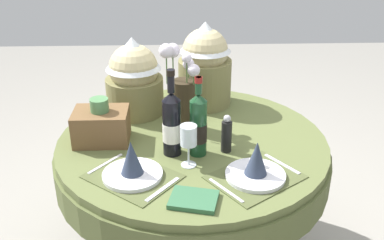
# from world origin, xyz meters

# --- Properties ---
(dining_table) EXTENTS (1.27, 1.27, 0.73)m
(dining_table) POSITION_xyz_m (0.00, 0.00, 0.61)
(dining_table) COLOR #5B6638
(dining_table) RESTS_ON ground
(place_setting_left) EXTENTS (0.43, 0.42, 0.16)m
(place_setting_left) POSITION_xyz_m (-0.25, -0.31, 0.78)
(place_setting_left) COLOR #4E562F
(place_setting_left) RESTS_ON dining_table
(place_setting_right) EXTENTS (0.43, 0.41, 0.16)m
(place_setting_right) POSITION_xyz_m (0.24, -0.34, 0.78)
(place_setting_right) COLOR #4E562F
(place_setting_right) RESTS_ON dining_table
(flower_vase) EXTENTS (0.18, 0.13, 0.43)m
(flower_vase) POSITION_xyz_m (-0.04, 0.11, 0.91)
(flower_vase) COLOR #332819
(flower_vase) RESTS_ON dining_table
(wine_bottle_left) EXTENTS (0.08, 0.08, 0.35)m
(wine_bottle_left) POSITION_xyz_m (0.02, -0.14, 0.87)
(wine_bottle_left) COLOR #194223
(wine_bottle_left) RESTS_ON dining_table
(wine_bottle_centre) EXTENTS (0.08, 0.08, 0.38)m
(wine_bottle_centre) POSITION_xyz_m (-0.09, -0.13, 0.87)
(wine_bottle_centre) COLOR black
(wine_bottle_centre) RESTS_ON dining_table
(wine_glass_left) EXTENTS (0.07, 0.07, 0.18)m
(wine_glass_left) POSITION_xyz_m (-0.02, -0.23, 0.86)
(wine_glass_left) COLOR silver
(wine_glass_left) RESTS_ON dining_table
(pepper_mill) EXTENTS (0.05, 0.05, 0.17)m
(pepper_mill) POSITION_xyz_m (0.14, -0.12, 0.81)
(pepper_mill) COLOR black
(pepper_mill) RESTS_ON dining_table
(book_on_table) EXTENTS (0.20, 0.17, 0.02)m
(book_on_table) POSITION_xyz_m (-0.01, -0.49, 0.74)
(book_on_table) COLOR #336642
(book_on_table) RESTS_ON dining_table
(gift_tub_back_left) EXTENTS (0.29, 0.29, 0.40)m
(gift_tub_back_left) POSITION_xyz_m (-0.28, 0.30, 0.94)
(gift_tub_back_left) COLOR olive
(gift_tub_back_left) RESTS_ON dining_table
(gift_tub_back_centre) EXTENTS (0.28, 0.28, 0.45)m
(gift_tub_back_centre) POSITION_xyz_m (0.08, 0.40, 0.97)
(gift_tub_back_centre) COLOR olive
(gift_tub_back_centre) RESTS_ON dining_table
(woven_basket_side_left) EXTENTS (0.24, 0.18, 0.21)m
(woven_basket_side_left) POSITION_xyz_m (-0.41, -0.01, 0.81)
(woven_basket_side_left) COLOR brown
(woven_basket_side_left) RESTS_ON dining_table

